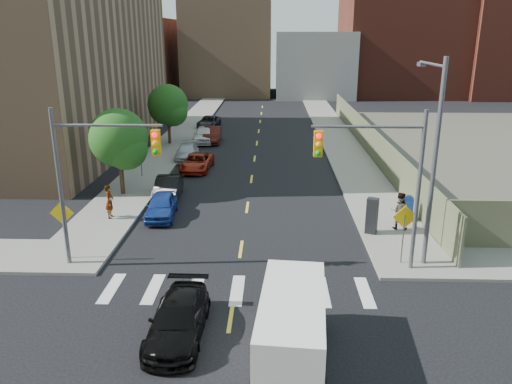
# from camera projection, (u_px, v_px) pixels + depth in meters

# --- Properties ---
(ground) EXTENTS (160.00, 160.00, 0.00)m
(ground) POSITION_uv_depth(u_px,v_px,m) (226.00, 351.00, 16.22)
(ground) COLOR black
(ground) RESTS_ON ground
(sidewalk_nw) EXTENTS (3.50, 73.00, 0.15)m
(sidewalk_nw) POSITION_uv_depth(u_px,v_px,m) (191.00, 124.00, 55.95)
(sidewalk_nw) COLOR gray
(sidewalk_nw) RESTS_ON ground
(sidewalk_ne) EXTENTS (3.50, 73.00, 0.15)m
(sidewalk_ne) POSITION_uv_depth(u_px,v_px,m) (329.00, 125.00, 55.45)
(sidewalk_ne) COLOR gray
(sidewalk_ne) RESTS_ON ground
(fence_north) EXTENTS (0.12, 44.00, 2.50)m
(fence_north) POSITION_uv_depth(u_px,v_px,m) (369.00, 139.00, 42.18)
(fence_north) COLOR #6D6E4D
(fence_north) RESTS_ON ground
(building_nw) EXTENTS (22.00, 30.00, 16.00)m
(building_nw) POSITION_uv_depth(u_px,v_px,m) (2.00, 55.00, 43.04)
(building_nw) COLOR #8C6B4C
(building_nw) RESTS_ON ground
(bg_bldg_west) EXTENTS (14.00, 18.00, 12.00)m
(bg_bldg_west) POSITION_uv_depth(u_px,v_px,m) (130.00, 57.00, 81.72)
(bg_bldg_west) COLOR #592319
(bg_bldg_west) RESTS_ON ground
(bg_bldg_midwest) EXTENTS (14.00, 16.00, 15.00)m
(bg_bldg_midwest) POSITION_uv_depth(u_px,v_px,m) (228.00, 48.00, 82.66)
(bg_bldg_midwest) COLOR #8C6B4C
(bg_bldg_midwest) RESTS_ON ground
(bg_bldg_center) EXTENTS (12.00, 16.00, 10.00)m
(bg_bldg_center) POSITION_uv_depth(u_px,v_px,m) (313.00, 64.00, 81.07)
(bg_bldg_center) COLOR gray
(bg_bldg_center) RESTS_ON ground
(bg_bldg_east) EXTENTS (18.00, 18.00, 16.00)m
(bg_bldg_east) POSITION_uv_depth(u_px,v_px,m) (399.00, 45.00, 81.61)
(bg_bldg_east) COLOR #592319
(bg_bldg_east) RESTS_ON ground
(bg_bldg_fareast) EXTENTS (14.00, 16.00, 18.00)m
(bg_bldg_fareast) POSITION_uv_depth(u_px,v_px,m) (504.00, 38.00, 78.89)
(bg_bldg_fareast) COLOR #592319
(bg_bldg_fareast) RESTS_ON ground
(signal_nw) EXTENTS (4.59, 0.30, 7.00)m
(signal_nw) POSITION_uv_depth(u_px,v_px,m) (94.00, 167.00, 20.74)
(signal_nw) COLOR #59595E
(signal_nw) RESTS_ON ground
(signal_ne) EXTENTS (4.59, 0.30, 7.00)m
(signal_ne) POSITION_uv_depth(u_px,v_px,m) (383.00, 170.00, 20.36)
(signal_ne) COLOR #59595E
(signal_ne) RESTS_ON ground
(streetlight_ne) EXTENTS (0.25, 3.70, 9.00)m
(streetlight_ne) POSITION_uv_depth(u_px,v_px,m) (433.00, 149.00, 20.94)
(streetlight_ne) COLOR #59595E
(streetlight_ne) RESTS_ON ground
(warn_sign_nw) EXTENTS (1.06, 0.06, 2.83)m
(warn_sign_nw) POSITION_uv_depth(u_px,v_px,m) (63.00, 219.00, 22.05)
(warn_sign_nw) COLOR #59595E
(warn_sign_nw) RESTS_ON ground
(warn_sign_ne) EXTENTS (1.06, 0.06, 2.83)m
(warn_sign_ne) POSITION_uv_depth(u_px,v_px,m) (404.00, 224.00, 21.57)
(warn_sign_ne) COLOR #59595E
(warn_sign_ne) RESTS_ON ground
(warn_sign_midwest) EXTENTS (1.06, 0.06, 2.83)m
(warn_sign_midwest) POSITION_uv_depth(u_px,v_px,m) (140.00, 151.00, 34.90)
(warn_sign_midwest) COLOR #59595E
(warn_sign_midwest) RESTS_ON ground
(tree_west_near) EXTENTS (3.66, 3.64, 5.52)m
(tree_west_near) POSITION_uv_depth(u_px,v_px,m) (119.00, 142.00, 30.69)
(tree_west_near) COLOR #332114
(tree_west_near) RESTS_ON ground
(tree_west_far) EXTENTS (3.66, 3.64, 5.52)m
(tree_west_far) POSITION_uv_depth(u_px,v_px,m) (168.00, 107.00, 44.97)
(tree_west_far) COLOR #332114
(tree_west_far) RESTS_ON ground
(parked_car_blue) EXTENTS (1.82, 3.96, 1.32)m
(parked_car_blue) POSITION_uv_depth(u_px,v_px,m) (162.00, 206.00, 27.83)
(parked_car_blue) COLOR navy
(parked_car_blue) RESTS_ON ground
(parked_car_black) EXTENTS (1.67, 4.21, 1.36)m
(parked_car_black) POSITION_uv_depth(u_px,v_px,m) (168.00, 188.00, 30.88)
(parked_car_black) COLOR black
(parked_car_black) RESTS_ON ground
(parked_car_red) EXTENTS (2.28, 4.51, 1.22)m
(parked_car_red) POSITION_uv_depth(u_px,v_px,m) (197.00, 162.00, 37.34)
(parked_car_red) COLOR maroon
(parked_car_red) RESTS_ON ground
(parked_car_silver) EXTENTS (1.94, 4.32, 1.23)m
(parked_car_silver) POSITION_uv_depth(u_px,v_px,m) (187.00, 152.00, 40.51)
(parked_car_silver) COLOR #B7BBC0
(parked_car_silver) RESTS_ON ground
(parked_car_white) EXTENTS (1.94, 4.56, 1.54)m
(parked_car_white) POSITION_uv_depth(u_px,v_px,m) (204.00, 135.00, 46.65)
(parked_car_white) COLOR silver
(parked_car_white) RESTS_ON ground
(parked_car_maroon) EXTENTS (1.66, 4.43, 1.44)m
(parked_car_maroon) POSITION_uv_depth(u_px,v_px,m) (212.00, 135.00, 46.82)
(parked_car_maroon) COLOR #3D110C
(parked_car_maroon) RESTS_ON ground
(parked_car_grey) EXTENTS (2.40, 4.57, 1.23)m
(parked_car_grey) POSITION_uv_depth(u_px,v_px,m) (209.00, 122.00, 54.27)
(parked_car_grey) COLOR black
(parked_car_grey) RESTS_ON ground
(black_sedan) EXTENTS (1.85, 4.45, 1.29)m
(black_sedan) POSITION_uv_depth(u_px,v_px,m) (178.00, 319.00, 16.83)
(black_sedan) COLOR black
(black_sedan) RESTS_ON ground
(cargo_van) EXTENTS (2.44, 5.18, 2.30)m
(cargo_van) POSITION_uv_depth(u_px,v_px,m) (292.00, 325.00, 15.48)
(cargo_van) COLOR white
(cargo_van) RESTS_ON ground
(mailbox) EXTENTS (0.68, 0.59, 1.40)m
(mailbox) POSITION_uv_depth(u_px,v_px,m) (408.00, 208.00, 26.95)
(mailbox) COLOR navy
(mailbox) RESTS_ON sidewalk_ne
(payphone) EXTENTS (0.68, 0.63, 1.85)m
(payphone) POSITION_uv_depth(u_px,v_px,m) (372.00, 216.00, 25.12)
(payphone) COLOR black
(payphone) RESTS_ON sidewalk_ne
(pedestrian_west) EXTENTS (0.49, 0.71, 1.86)m
(pedestrian_west) POSITION_uv_depth(u_px,v_px,m) (110.00, 202.00, 27.21)
(pedestrian_west) COLOR gray
(pedestrian_west) RESTS_ON sidewalk_nw
(pedestrian_east) EXTENTS (1.14, 1.00, 1.97)m
(pedestrian_east) POSITION_uv_depth(u_px,v_px,m) (399.00, 211.00, 25.65)
(pedestrian_east) COLOR gray
(pedestrian_east) RESTS_ON sidewalk_ne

